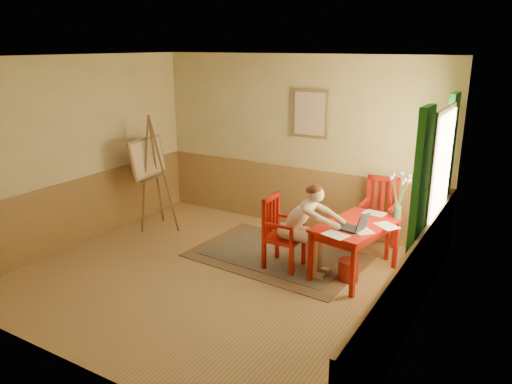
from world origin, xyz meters
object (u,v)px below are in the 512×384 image
Objects in this scene: chair_left at (281,233)px; figure at (304,224)px; table at (356,230)px; easel at (150,162)px; chair_back at (379,215)px; laptop at (353,226)px.

chair_left is 0.37m from figure.
chair_left is at bearing -163.21° from table.
chair_left is 0.53× the size of easel.
chair_back is 1.22m from laptop.
figure is 2.86× the size of laptop.
easel is at bearing 174.79° from figure.
table is 3.04× the size of laptop.
figure is (0.32, 0.02, 0.18)m from chair_left.
chair_back is 3.70m from easel.
chair_left reaches higher than table.
figure is at bearing -117.31° from chair_back.
figure reaches higher than laptop.
chair_back is at bearing 88.97° from table.
chair_left is at bearing -176.90° from figure.
table is at bearing 0.06° from easel.
figure is at bearing -177.31° from laptop.
laptop is (0.66, 0.03, 0.09)m from figure.
easel is at bearing 173.75° from chair_left.
easel is at bearing -164.65° from chair_back.
laptop is (0.04, -0.24, 0.14)m from table.
figure is (-0.62, -0.27, 0.05)m from table.
table is 3.54m from easel.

